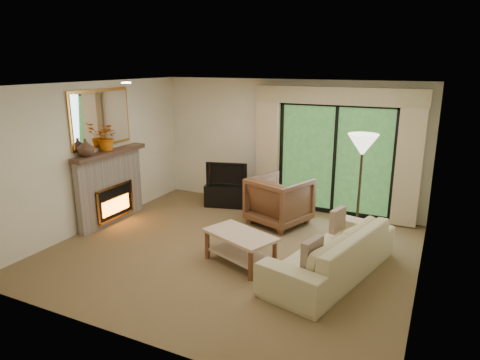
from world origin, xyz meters
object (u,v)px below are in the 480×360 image
at_px(media_console, 228,195).
at_px(sofa, 331,251).
at_px(armchair, 279,201).
at_px(coffee_table, 240,249).

bearing_deg(media_console, sofa, -52.34).
bearing_deg(media_console, armchair, -35.51).
xyz_separation_m(media_console, sofa, (2.69, -2.04, 0.12)).
distance_m(media_console, sofa, 3.38).
bearing_deg(coffee_table, sofa, 32.81).
height_order(media_console, sofa, sofa).
height_order(armchair, sofa, armchair).
bearing_deg(armchair, sofa, 150.87).
height_order(media_console, coffee_table, coffee_table).
xyz_separation_m(media_console, armchair, (1.34, -0.50, 0.22)).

